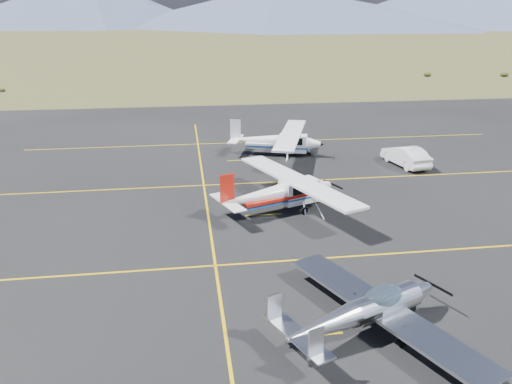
# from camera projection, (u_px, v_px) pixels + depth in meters

# --- Properties ---
(ground) EXTENTS (1600.00, 1600.00, 0.00)m
(ground) POSITION_uv_depth(u_px,v_px,m) (363.00, 279.00, 20.65)
(ground) COLOR #383D1C
(ground) RESTS_ON ground
(apron) EXTENTS (72.00, 72.00, 0.02)m
(apron) POSITION_uv_depth(u_px,v_px,m) (319.00, 215.00, 27.18)
(apron) COLOR black
(apron) RESTS_ON ground
(aircraft_low_wing) EXTENTS (6.59, 8.63, 1.92)m
(aircraft_low_wing) POSITION_uv_depth(u_px,v_px,m) (368.00, 310.00, 16.82)
(aircraft_low_wing) COLOR silver
(aircraft_low_wing) RESTS_ON apron
(aircraft_cessna) EXTENTS (7.40, 10.28, 2.66)m
(aircraft_cessna) POSITION_uv_depth(u_px,v_px,m) (280.00, 192.00, 27.32)
(aircraft_cessna) COLOR silver
(aircraft_cessna) RESTS_ON apron
(aircraft_plain) EXTENTS (7.26, 10.51, 2.69)m
(aircraft_plain) POSITION_uv_depth(u_px,v_px,m) (277.00, 140.00, 38.48)
(aircraft_plain) COLOR white
(aircraft_plain) RESTS_ON apron
(sedan) EXTENTS (2.21, 4.58, 1.45)m
(sedan) POSITION_uv_depth(u_px,v_px,m) (406.00, 156.00, 35.94)
(sedan) COLOR white
(sedan) RESTS_ON apron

